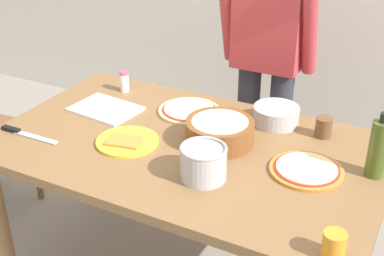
{
  "coord_description": "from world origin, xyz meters",
  "views": [
    {
      "loc": [
        0.88,
        -1.64,
        1.82
      ],
      "look_at": [
        0.0,
        0.05,
        0.81
      ],
      "focal_mm": 48.83,
      "sensor_mm": 36.0,
      "label": 1
    }
  ],
  "objects_px": {
    "dining_table": "(186,163)",
    "pizza_raw_on_board": "(189,110)",
    "pizza_cooked_on_tray": "(307,170)",
    "salt_shaker": "(124,81)",
    "popcorn_bowl": "(220,130)",
    "mixing_bowl_steel": "(276,115)",
    "cup_small_brown": "(324,127)",
    "cup_orange": "(334,245)",
    "person_cook": "(268,50)",
    "chef_knife": "(22,133)",
    "olive_oil_bottle": "(378,149)",
    "cutting_board_white": "(106,109)",
    "plate_with_slice": "(127,141)",
    "steel_pot": "(203,162)"
  },
  "relations": [
    {
      "from": "person_cook",
      "to": "steel_pot",
      "type": "bearing_deg",
      "value": -83.4
    },
    {
      "from": "steel_pot",
      "to": "salt_shaker",
      "type": "relative_size",
      "value": 1.64
    },
    {
      "from": "pizza_cooked_on_tray",
      "to": "salt_shaker",
      "type": "distance_m",
      "value": 1.07
    },
    {
      "from": "pizza_raw_on_board",
      "to": "person_cook",
      "type": "bearing_deg",
      "value": 68.66
    },
    {
      "from": "olive_oil_bottle",
      "to": "cutting_board_white",
      "type": "distance_m",
      "value": 1.21
    },
    {
      "from": "mixing_bowl_steel",
      "to": "cup_orange",
      "type": "height_order",
      "value": "cup_orange"
    },
    {
      "from": "dining_table",
      "to": "pizza_raw_on_board",
      "type": "distance_m",
      "value": 0.31
    },
    {
      "from": "popcorn_bowl",
      "to": "cup_small_brown",
      "type": "bearing_deg",
      "value": 34.92
    },
    {
      "from": "popcorn_bowl",
      "to": "mixing_bowl_steel",
      "type": "bearing_deg",
      "value": 62.0
    },
    {
      "from": "popcorn_bowl",
      "to": "olive_oil_bottle",
      "type": "bearing_deg",
      "value": 3.99
    },
    {
      "from": "person_cook",
      "to": "plate_with_slice",
      "type": "relative_size",
      "value": 6.23
    },
    {
      "from": "pizza_cooked_on_tray",
      "to": "popcorn_bowl",
      "type": "bearing_deg",
      "value": 172.57
    },
    {
      "from": "dining_table",
      "to": "mixing_bowl_steel",
      "type": "height_order",
      "value": "mixing_bowl_steel"
    },
    {
      "from": "person_cook",
      "to": "popcorn_bowl",
      "type": "xyz_separation_m",
      "value": [
        0.05,
        -0.69,
        -0.12
      ]
    },
    {
      "from": "pizza_raw_on_board",
      "to": "olive_oil_bottle",
      "type": "relative_size",
      "value": 1.11
    },
    {
      "from": "mixing_bowl_steel",
      "to": "salt_shaker",
      "type": "bearing_deg",
      "value": -178.92
    },
    {
      "from": "chef_knife",
      "to": "cup_orange",
      "type": "bearing_deg",
      "value": -6.14
    },
    {
      "from": "dining_table",
      "to": "popcorn_bowl",
      "type": "height_order",
      "value": "popcorn_bowl"
    },
    {
      "from": "person_cook",
      "to": "cup_orange",
      "type": "xyz_separation_m",
      "value": [
        0.64,
        -1.15,
        -0.14
      ]
    },
    {
      "from": "popcorn_bowl",
      "to": "chef_knife",
      "type": "height_order",
      "value": "popcorn_bowl"
    },
    {
      "from": "person_cook",
      "to": "olive_oil_bottle",
      "type": "height_order",
      "value": "person_cook"
    },
    {
      "from": "cup_orange",
      "to": "pizza_cooked_on_tray",
      "type": "bearing_deg",
      "value": 115.87
    },
    {
      "from": "cutting_board_white",
      "to": "mixing_bowl_steel",
      "type": "bearing_deg",
      "value": 17.74
    },
    {
      "from": "chef_knife",
      "to": "cup_small_brown",
      "type": "bearing_deg",
      "value": 26.85
    },
    {
      "from": "chef_knife",
      "to": "pizza_raw_on_board",
      "type": "bearing_deg",
      "value": 44.52
    },
    {
      "from": "steel_pot",
      "to": "salt_shaker",
      "type": "distance_m",
      "value": 0.87
    },
    {
      "from": "mixing_bowl_steel",
      "to": "salt_shaker",
      "type": "height_order",
      "value": "salt_shaker"
    },
    {
      "from": "cup_orange",
      "to": "cutting_board_white",
      "type": "relative_size",
      "value": 0.28
    },
    {
      "from": "pizza_cooked_on_tray",
      "to": "cup_orange",
      "type": "bearing_deg",
      "value": -64.13
    },
    {
      "from": "mixing_bowl_steel",
      "to": "cutting_board_white",
      "type": "bearing_deg",
      "value": -162.26
    },
    {
      "from": "popcorn_bowl",
      "to": "chef_knife",
      "type": "xyz_separation_m",
      "value": [
        -0.77,
        -0.32,
        -0.05
      ]
    },
    {
      "from": "pizza_cooked_on_tray",
      "to": "salt_shaker",
      "type": "relative_size",
      "value": 2.63
    },
    {
      "from": "pizza_raw_on_board",
      "to": "chef_knife",
      "type": "bearing_deg",
      "value": -135.48
    },
    {
      "from": "pizza_cooked_on_tray",
      "to": "cup_orange",
      "type": "xyz_separation_m",
      "value": [
        0.2,
        -0.42,
        0.03
      ]
    },
    {
      "from": "cutting_board_white",
      "to": "olive_oil_bottle",
      "type": "bearing_deg",
      "value": 0.3
    },
    {
      "from": "cup_small_brown",
      "to": "dining_table",
      "type": "bearing_deg",
      "value": -145.97
    },
    {
      "from": "steel_pot",
      "to": "cup_small_brown",
      "type": "distance_m",
      "value": 0.6
    },
    {
      "from": "pizza_cooked_on_tray",
      "to": "chef_knife",
      "type": "xyz_separation_m",
      "value": [
        -1.15,
        -0.27,
        -0.0
      ]
    },
    {
      "from": "pizza_raw_on_board",
      "to": "popcorn_bowl",
      "type": "height_order",
      "value": "popcorn_bowl"
    },
    {
      "from": "cup_small_brown",
      "to": "salt_shaker",
      "type": "xyz_separation_m",
      "value": [
        -1.0,
        0.01,
        0.01
      ]
    },
    {
      "from": "salt_shaker",
      "to": "plate_with_slice",
      "type": "bearing_deg",
      "value": -55.04
    },
    {
      "from": "popcorn_bowl",
      "to": "cup_small_brown",
      "type": "height_order",
      "value": "popcorn_bowl"
    },
    {
      "from": "person_cook",
      "to": "popcorn_bowl",
      "type": "relative_size",
      "value": 5.79
    },
    {
      "from": "pizza_raw_on_board",
      "to": "pizza_cooked_on_tray",
      "type": "bearing_deg",
      "value": -21.54
    },
    {
      "from": "steel_pot",
      "to": "cup_orange",
      "type": "bearing_deg",
      "value": -20.96
    },
    {
      "from": "person_cook",
      "to": "pizza_cooked_on_tray",
      "type": "height_order",
      "value": "person_cook"
    },
    {
      "from": "popcorn_bowl",
      "to": "pizza_raw_on_board",
      "type": "bearing_deg",
      "value": 141.03
    },
    {
      "from": "mixing_bowl_steel",
      "to": "cup_small_brown",
      "type": "xyz_separation_m",
      "value": [
        0.22,
        -0.02,
        0.0
      ]
    },
    {
      "from": "pizza_cooked_on_tray",
      "to": "popcorn_bowl",
      "type": "xyz_separation_m",
      "value": [
        -0.38,
        0.05,
        0.05
      ]
    },
    {
      "from": "plate_with_slice",
      "to": "chef_knife",
      "type": "height_order",
      "value": "plate_with_slice"
    }
  ]
}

